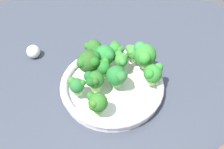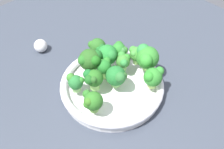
% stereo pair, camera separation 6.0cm
% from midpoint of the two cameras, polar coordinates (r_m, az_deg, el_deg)
% --- Properties ---
extents(ground_plane, '(1.30, 1.30, 0.03)m').
position_cam_midpoint_polar(ground_plane, '(0.79, 1.25, -5.80)').
color(ground_plane, '#383F4B').
extents(bowl, '(0.30, 0.30, 0.04)m').
position_cam_midpoint_polar(bowl, '(0.79, 2.18, -2.51)').
color(bowl, white).
rests_on(bowl, ground_plane).
extents(broccoli_floret_0, '(0.05, 0.04, 0.06)m').
position_cam_midpoint_polar(broccoli_floret_0, '(0.76, 0.59, 1.54)').
color(broccoli_floret_0, '#8DCA62').
rests_on(broccoli_floret_0, bowl).
extents(broccoli_floret_1, '(0.06, 0.06, 0.07)m').
position_cam_midpoint_polar(broccoli_floret_1, '(0.79, 1.23, 4.04)').
color(broccoli_floret_1, '#A0CE64').
rests_on(broccoli_floret_1, bowl).
extents(broccoli_floret_2, '(0.06, 0.05, 0.06)m').
position_cam_midpoint_polar(broccoli_floret_2, '(0.73, -1.63, -0.96)').
color(broccoli_floret_2, '#8FCE62').
rests_on(broccoli_floret_2, bowl).
extents(broccoli_floret_3, '(0.07, 0.08, 0.08)m').
position_cam_midpoint_polar(broccoli_floret_3, '(0.78, 9.43, 3.54)').
color(broccoli_floret_3, '#A2D56C').
rests_on(broccoli_floret_3, bowl).
extents(broccoli_floret_4, '(0.05, 0.05, 0.07)m').
position_cam_midpoint_polar(broccoli_floret_4, '(0.81, -0.89, 5.70)').
color(broccoli_floret_4, '#8BBF61').
rests_on(broccoli_floret_4, bowl).
extents(broccoli_floret_5, '(0.04, 0.05, 0.06)m').
position_cam_midpoint_polar(broccoli_floret_5, '(0.81, 3.69, 5.14)').
color(broccoli_floret_5, '#85B64D').
rests_on(broccoli_floret_5, bowl).
extents(broccoli_floret_6, '(0.05, 0.06, 0.06)m').
position_cam_midpoint_polar(broccoli_floret_6, '(0.68, -1.60, -5.72)').
color(broccoli_floret_6, '#80BC54').
rests_on(broccoli_floret_6, bowl).
extents(broccoli_floret_7, '(0.04, 0.05, 0.05)m').
position_cam_midpoint_polar(broccoli_floret_7, '(0.79, 4.55, 2.79)').
color(broccoli_floret_7, '#75B058').
rests_on(broccoli_floret_7, bowl).
extents(broccoli_floret_8, '(0.07, 0.07, 0.08)m').
position_cam_midpoint_polar(broccoli_floret_8, '(0.76, -2.29, 3.02)').
color(broccoli_floret_8, '#96C35C').
rests_on(broccoli_floret_8, bowl).
extents(broccoli_floret_9, '(0.04, 0.05, 0.05)m').
position_cam_midpoint_polar(broccoli_floret_9, '(0.73, -5.41, -1.70)').
color(broccoli_floret_9, '#8FC872').
rests_on(broccoli_floret_9, bowl).
extents(broccoli_floret_10, '(0.06, 0.05, 0.06)m').
position_cam_midpoint_polar(broccoli_floret_10, '(0.75, 10.84, -0.60)').
color(broccoli_floret_10, '#9FCB62').
rests_on(broccoli_floret_10, bowl).
extents(broccoli_floret_11, '(0.06, 0.06, 0.06)m').
position_cam_midpoint_polar(broccoli_floret_11, '(0.74, 3.52, -0.64)').
color(broccoli_floret_11, '#79BA5E').
rests_on(broccoli_floret_11, bowl).
extents(broccoli_floret_12, '(0.04, 0.05, 0.06)m').
position_cam_midpoint_polar(broccoli_floret_12, '(0.81, 7.27, 4.24)').
color(broccoli_floret_12, '#95C867').
rests_on(broccoli_floret_12, bowl).
extents(garlic_bulb, '(0.04, 0.04, 0.04)m').
position_cam_midpoint_polar(garlic_bulb, '(0.93, -12.93, 5.81)').
color(garlic_bulb, silver).
rests_on(garlic_bulb, ground_plane).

